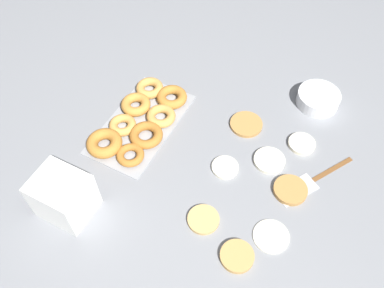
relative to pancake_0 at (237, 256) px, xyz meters
The scene contains 13 objects.
ground_plane 0.29m from the pancake_0, 140.29° to the right, with size 3.00×3.00×0.00m, color gray.
pancake_0 is the anchor object (origin of this frame).
pancake_1 0.32m from the pancake_0, behind, with size 0.10×0.10×0.01m, color silver.
pancake_2 0.14m from the pancake_0, 113.38° to the right, with size 0.09×0.09×0.01m, color tan.
pancake_3 0.45m from the pancake_0, 160.13° to the right, with size 0.11×0.11×0.01m, color #B27F42.
pancake_4 0.28m from the pancake_0, 148.91° to the right, with size 0.08×0.08×0.01m, color silver.
pancake_5 0.26m from the pancake_0, 167.29° to the left, with size 0.10×0.10×0.02m, color #B27F42.
pancake_6 0.11m from the pancake_0, 148.33° to the left, with size 0.10×0.10×0.01m, color silver.
pancake_7 0.43m from the pancake_0, behind, with size 0.08×0.08×0.01m, color beige.
donut_tray 0.53m from the pancake_0, 120.15° to the right, with size 0.38×0.21×0.04m.
batter_bowl 0.62m from the pancake_0, behind, with size 0.14×0.14×0.05m.
container_stack 0.49m from the pancake_0, 79.70° to the right, with size 0.12×0.14×0.14m.
spatula 0.30m from the pancake_0, 163.12° to the left, with size 0.26×0.18×0.01m.
Camera 1 is at (0.63, 0.27, 1.02)m, focal length 38.00 mm.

